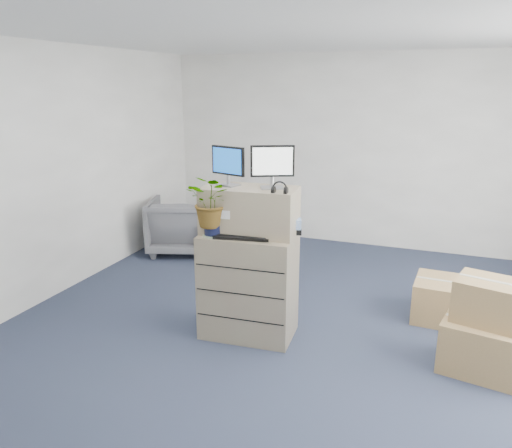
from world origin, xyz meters
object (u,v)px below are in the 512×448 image
(monitor_left, at_px, (228,164))
(office_chair, at_px, (180,223))
(keyboard, at_px, (243,236))
(water_bottle, at_px, (261,223))
(filing_cabinet_lower, at_px, (248,285))
(potted_plant, at_px, (213,208))
(monitor_right, at_px, (272,164))

(monitor_left, relative_size, office_chair, 0.42)
(keyboard, relative_size, office_chair, 0.59)
(office_chair, bearing_deg, water_bottle, 116.90)
(keyboard, distance_m, office_chair, 2.82)
(filing_cabinet_lower, distance_m, keyboard, 0.53)
(filing_cabinet_lower, height_order, water_bottle, water_bottle)
(filing_cabinet_lower, xyz_separation_m, office_chair, (-1.84, 1.95, -0.08))
(monitor_left, xyz_separation_m, potted_plant, (-0.06, -0.21, -0.38))
(potted_plant, bearing_deg, office_chair, 126.40)
(water_bottle, xyz_separation_m, potted_plant, (-0.40, -0.17, 0.14))
(monitor_right, distance_m, water_bottle, 0.54)
(monitor_right, distance_m, potted_plant, 0.67)
(monitor_left, height_order, office_chair, monitor_left)
(keyboard, xyz_separation_m, office_chair, (-1.82, 2.06, -0.59))
(filing_cabinet_lower, bearing_deg, keyboard, -100.56)
(water_bottle, height_order, potted_plant, potted_plant)
(potted_plant, bearing_deg, water_bottle, 23.21)
(monitor_right, bearing_deg, office_chair, 112.59)
(office_chair, bearing_deg, filing_cabinet_lower, 114.84)
(monitor_right, relative_size, potted_plant, 0.67)
(monitor_right, height_order, water_bottle, monitor_right)
(filing_cabinet_lower, xyz_separation_m, monitor_right, (0.21, 0.08, 1.16))
(office_chair, bearing_deg, potted_plant, 108.01)
(monitor_left, height_order, monitor_right, monitor_right)
(water_bottle, bearing_deg, keyboard, -136.32)
(filing_cabinet_lower, relative_size, monitor_left, 2.78)
(filing_cabinet_lower, relative_size, monitor_right, 2.61)
(water_bottle, bearing_deg, potted_plant, -156.79)
(office_chair, bearing_deg, keyboard, 113.12)
(monitor_right, xyz_separation_m, potted_plant, (-0.49, -0.23, -0.39))
(monitor_right, relative_size, water_bottle, 1.63)
(monitor_right, relative_size, keyboard, 0.77)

